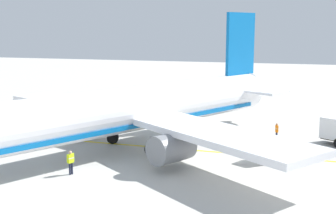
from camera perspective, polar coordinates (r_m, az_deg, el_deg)
name	(u,v)px	position (r m, az deg, el deg)	size (l,w,h in m)	color
airliner_foreground	(122,112)	(37.40, -5.95, -0.64)	(37.88, 32.10, 11.90)	white
cargo_container_near	(268,149)	(35.81, 12.62, -5.24)	(2.25, 2.25, 2.10)	#333338
crew_marshaller	(71,160)	(32.60, -12.36, -6.70)	(0.58, 0.40, 1.74)	#191E33
crew_loader_left	(277,130)	(42.33, 13.73, -2.92)	(0.61, 0.35, 1.69)	#191E33
apron_guide_line	(182,149)	(38.56, 1.84, -5.43)	(0.30, 60.00, 0.01)	yellow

